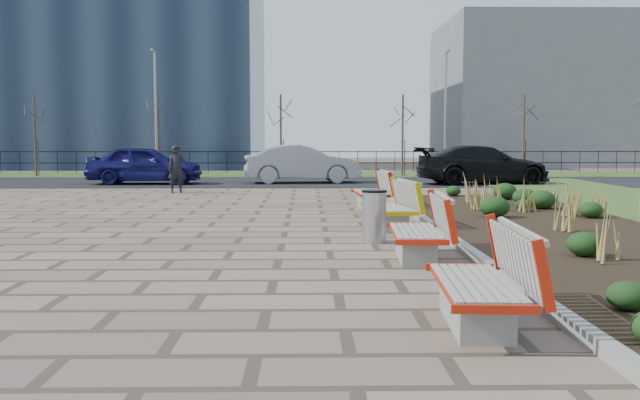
{
  "coord_description": "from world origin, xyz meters",
  "views": [
    {
      "loc": [
        1.29,
        -8.64,
        1.92
      ],
      "look_at": [
        1.5,
        3.0,
        0.9
      ],
      "focal_mm": 40.0,
      "sensor_mm": 36.0,
      "label": 1
    }
  ],
  "objects_px": {
    "lamp_east": "(445,115)",
    "pedestrian": "(177,169)",
    "car_blue": "(145,165)",
    "car_black": "(483,165)",
    "bench_d": "(370,190)",
    "bench_c": "(388,205)",
    "car_silver": "(302,164)",
    "bench_a": "(475,278)",
    "lamp_west": "(156,114)",
    "litter_bin": "(374,217)",
    "bench_b": "(416,228)"
  },
  "relations": [
    {
      "from": "lamp_east",
      "to": "pedestrian",
      "type": "bearing_deg",
      "value": -139.32
    },
    {
      "from": "car_blue",
      "to": "pedestrian",
      "type": "bearing_deg",
      "value": -156.01
    },
    {
      "from": "car_blue",
      "to": "car_black",
      "type": "relative_size",
      "value": 0.86
    },
    {
      "from": "bench_d",
      "to": "lamp_east",
      "type": "bearing_deg",
      "value": 68.28
    },
    {
      "from": "bench_c",
      "to": "bench_d",
      "type": "xyz_separation_m",
      "value": [
        0.0,
        4.27,
        0.0
      ]
    },
    {
      "from": "pedestrian",
      "to": "car_silver",
      "type": "xyz_separation_m",
      "value": [
        4.34,
        5.19,
        -0.01
      ]
    },
    {
      "from": "bench_d",
      "to": "bench_a",
      "type": "bearing_deg",
      "value": -93.74
    },
    {
      "from": "bench_c",
      "to": "lamp_west",
      "type": "xyz_separation_m",
      "value": [
        -9.0,
        19.68,
        2.54
      ]
    },
    {
      "from": "car_silver",
      "to": "lamp_west",
      "type": "height_order",
      "value": "lamp_west"
    },
    {
      "from": "bench_a",
      "to": "pedestrian",
      "type": "height_order",
      "value": "pedestrian"
    },
    {
      "from": "bench_a",
      "to": "car_silver",
      "type": "distance_m",
      "value": 23.11
    },
    {
      "from": "bench_d",
      "to": "car_blue",
      "type": "height_order",
      "value": "car_blue"
    },
    {
      "from": "lamp_west",
      "to": "litter_bin",
      "type": "bearing_deg",
      "value": -68.53
    },
    {
      "from": "litter_bin",
      "to": "car_black",
      "type": "height_order",
      "value": "car_black"
    },
    {
      "from": "bench_d",
      "to": "lamp_west",
      "type": "xyz_separation_m",
      "value": [
        -9.0,
        15.41,
        2.54
      ]
    },
    {
      "from": "bench_a",
      "to": "car_blue",
      "type": "relative_size",
      "value": 0.45
    },
    {
      "from": "bench_c",
      "to": "bench_d",
      "type": "height_order",
      "value": "same"
    },
    {
      "from": "bench_c",
      "to": "litter_bin",
      "type": "bearing_deg",
      "value": -110.51
    },
    {
      "from": "lamp_east",
      "to": "bench_d",
      "type": "bearing_deg",
      "value": -107.98
    },
    {
      "from": "car_black",
      "to": "lamp_east",
      "type": "bearing_deg",
      "value": -0.78
    },
    {
      "from": "car_black",
      "to": "litter_bin",
      "type": "bearing_deg",
      "value": 153.19
    },
    {
      "from": "bench_c",
      "to": "pedestrian",
      "type": "xyz_separation_m",
      "value": [
        -6.27,
        9.99,
        0.33
      ]
    },
    {
      "from": "litter_bin",
      "to": "car_blue",
      "type": "distance_m",
      "value": 18.32
    },
    {
      "from": "car_blue",
      "to": "car_black",
      "type": "distance_m",
      "value": 13.94
    },
    {
      "from": "bench_d",
      "to": "pedestrian",
      "type": "relative_size",
      "value": 1.27
    },
    {
      "from": "car_blue",
      "to": "litter_bin",
      "type": "bearing_deg",
      "value": -155.48
    },
    {
      "from": "pedestrian",
      "to": "bench_a",
      "type": "bearing_deg",
      "value": -89.2
    },
    {
      "from": "bench_d",
      "to": "pedestrian",
      "type": "xyz_separation_m",
      "value": [
        -6.27,
        5.72,
        0.33
      ]
    },
    {
      "from": "car_black",
      "to": "pedestrian",
      "type": "bearing_deg",
      "value": 103.36
    },
    {
      "from": "car_blue",
      "to": "bench_b",
      "type": "bearing_deg",
      "value": -156.52
    },
    {
      "from": "bench_a",
      "to": "litter_bin",
      "type": "relative_size",
      "value": 2.22
    },
    {
      "from": "bench_c",
      "to": "car_black",
      "type": "relative_size",
      "value": 0.39
    },
    {
      "from": "lamp_east",
      "to": "bench_a",
      "type": "bearing_deg",
      "value": -100.3
    },
    {
      "from": "car_blue",
      "to": "car_black",
      "type": "height_order",
      "value": "car_blue"
    },
    {
      "from": "bench_c",
      "to": "car_silver",
      "type": "distance_m",
      "value": 15.31
    },
    {
      "from": "litter_bin",
      "to": "lamp_west",
      "type": "height_order",
      "value": "lamp_west"
    },
    {
      "from": "bench_d",
      "to": "car_silver",
      "type": "distance_m",
      "value": 11.09
    },
    {
      "from": "litter_bin",
      "to": "car_silver",
      "type": "xyz_separation_m",
      "value": [
        -1.45,
        17.17,
        0.35
      ]
    },
    {
      "from": "bench_d",
      "to": "lamp_west",
      "type": "relative_size",
      "value": 0.35
    },
    {
      "from": "bench_c",
      "to": "car_blue",
      "type": "bearing_deg",
      "value": 113.1
    },
    {
      "from": "bench_c",
      "to": "car_blue",
      "type": "relative_size",
      "value": 0.45
    },
    {
      "from": "car_blue",
      "to": "lamp_west",
      "type": "bearing_deg",
      "value": 5.54
    },
    {
      "from": "bench_c",
      "to": "bench_a",
      "type": "bearing_deg",
      "value": -96.93
    },
    {
      "from": "bench_a",
      "to": "lamp_west",
      "type": "bearing_deg",
      "value": 111.43
    },
    {
      "from": "lamp_west",
      "to": "bench_d",
      "type": "bearing_deg",
      "value": -59.72
    },
    {
      "from": "bench_d",
      "to": "car_blue",
      "type": "distance_m",
      "value": 13.27
    },
    {
      "from": "lamp_east",
      "to": "car_black",
      "type": "bearing_deg",
      "value": -84.32
    },
    {
      "from": "litter_bin",
      "to": "lamp_east",
      "type": "height_order",
      "value": "lamp_east"
    },
    {
      "from": "bench_b",
      "to": "lamp_west",
      "type": "distance_m",
      "value": 25.31
    },
    {
      "from": "car_blue",
      "to": "lamp_east",
      "type": "distance_m",
      "value": 14.53
    }
  ]
}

